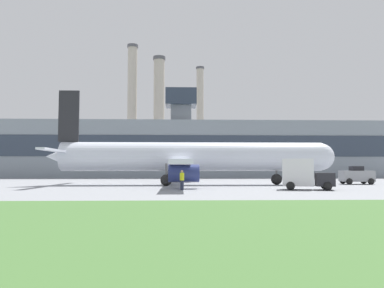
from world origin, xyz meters
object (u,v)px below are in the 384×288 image
at_px(airplane, 189,157).
at_px(baggage_truck, 304,175).
at_px(pushback_tug, 356,176).
at_px(ground_crew_person, 182,180).

height_order(airplane, baggage_truck, airplane).
xyz_separation_m(airplane, pushback_tug, (18.65, 0.97, -2.02)).
xyz_separation_m(airplane, baggage_truck, (9.30, -9.15, -1.70)).
bearing_deg(airplane, baggage_truck, -44.56).
relative_size(pushback_tug, baggage_truck, 0.78).
relative_size(pushback_tug, ground_crew_person, 2.13).
bearing_deg(baggage_truck, airplane, 135.44).
distance_m(pushback_tug, ground_crew_person, 22.02).
distance_m(airplane, ground_crew_person, 9.58).
bearing_deg(ground_crew_person, pushback_tug, 27.85).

